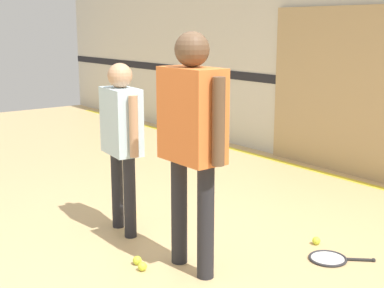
{
  "coord_description": "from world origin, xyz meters",
  "views": [
    {
      "loc": [
        2.89,
        -2.16,
        1.73
      ],
      "look_at": [
        0.04,
        0.04,
        0.93
      ],
      "focal_mm": 50.0,
      "sensor_mm": 36.0,
      "label": 1
    }
  ],
  "objects": [
    {
      "name": "tennis_ball_stray_left",
      "position": [
        -1.17,
        0.29,
        0.03
      ],
      "size": [
        0.07,
        0.07,
        0.07
      ],
      "primitive_type": "sphere",
      "color": "#CCE038",
      "rests_on": "ground_plane"
    },
    {
      "name": "tennis_ball_by_spare_racket",
      "position": [
        0.31,
        1.11,
        0.03
      ],
      "size": [
        0.07,
        0.07,
        0.07
      ],
      "primitive_type": "sphere",
      "color": "#CCE038",
      "rests_on": "ground_plane"
    },
    {
      "name": "tennis_ball_near_instructor",
      "position": [
        -0.15,
        -0.26,
        0.03
      ],
      "size": [
        0.07,
        0.07,
        0.07
      ],
      "primitive_type": "sphere",
      "color": "#CCE038",
      "rests_on": "ground_plane"
    },
    {
      "name": "person_instructor",
      "position": [
        0.04,
        0.04,
        1.05
      ],
      "size": [
        0.64,
        0.26,
        1.69
      ],
      "rotation": [
        0.0,
        0.0,
        -0.0
      ],
      "color": "#232328",
      "rests_on": "ground_plane"
    },
    {
      "name": "person_student_left",
      "position": [
        -0.89,
        0.03,
        0.89
      ],
      "size": [
        0.54,
        0.27,
        1.44
      ],
      "rotation": [
        0.0,
        0.0,
        -0.12
      ],
      "color": "#232328",
      "rests_on": "ground_plane"
    },
    {
      "name": "racket_spare_on_floor",
      "position": [
        0.56,
        0.96,
        0.01
      ],
      "size": [
        0.45,
        0.47,
        0.03
      ],
      "rotation": [
        0.0,
        0.0,
        0.81
      ],
      "color": "#28282D",
      "rests_on": "ground_plane"
    },
    {
      "name": "ground_plane",
      "position": [
        0.0,
        0.0,
        0.0
      ],
      "size": [
        16.0,
        16.0,
        0.0
      ],
      "primitive_type": "plane",
      "color": "tan"
    },
    {
      "name": "wall_panel",
      "position": [
        -0.85,
        3.08,
        0.98
      ],
      "size": [
        2.36,
        0.05,
        1.96
      ],
      "color": "tan",
      "rests_on": "ground_plane"
    },
    {
      "name": "tennis_ball_stray_right",
      "position": [
        -0.26,
        -0.23,
        0.03
      ],
      "size": [
        0.07,
        0.07,
        0.07
      ],
      "primitive_type": "sphere",
      "color": "#CCE038",
      "rests_on": "ground_plane"
    }
  ]
}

